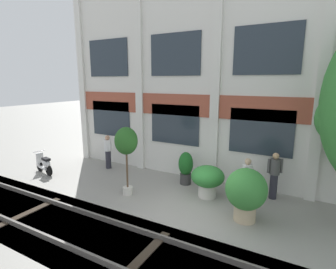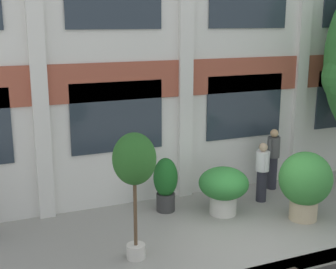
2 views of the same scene
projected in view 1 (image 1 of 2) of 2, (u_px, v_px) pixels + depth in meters
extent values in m
plane|color=gray|center=(180.00, 213.00, 8.27)|extent=(80.00, 80.00, 0.00)
cube|color=silver|center=(218.00, 76.00, 10.26)|extent=(14.24, 0.50, 8.58)
cube|color=#9E4C38|center=(215.00, 107.00, 10.27)|extent=(14.24, 0.06, 0.90)
cube|color=silver|center=(82.00, 77.00, 13.37)|extent=(0.36, 0.16, 8.58)
cube|color=silver|center=(139.00, 76.00, 11.68)|extent=(0.36, 0.16, 8.58)
cube|color=silver|center=(216.00, 76.00, 10.00)|extent=(0.36, 0.16, 8.58)
cube|color=silver|center=(323.00, 75.00, 8.31)|extent=(0.36, 0.16, 8.58)
cube|color=#28333D|center=(111.00, 119.00, 12.96)|extent=(2.28, 0.04, 1.70)
cube|color=#28333D|center=(175.00, 124.00, 11.28)|extent=(2.28, 0.04, 1.70)
cube|color=#28333D|center=(261.00, 132.00, 9.59)|extent=(2.28, 0.04, 1.70)
cube|color=#28333D|center=(108.00, 58.00, 12.38)|extent=(2.28, 0.04, 1.70)
cube|color=#28333D|center=(175.00, 54.00, 10.69)|extent=(2.28, 0.04, 1.70)
cube|color=#28333D|center=(267.00, 50.00, 9.00)|extent=(2.28, 0.04, 1.70)
cube|color=#423F3A|center=(138.00, 258.00, 6.37)|extent=(22.24, 2.80, 0.28)
cube|color=#605B56|center=(119.00, 269.00, 5.71)|extent=(22.24, 0.07, 0.15)
cube|color=#605B56|center=(154.00, 235.00, 6.95)|extent=(22.24, 0.07, 0.15)
cube|color=#382D23|center=(30.00, 212.00, 8.33)|extent=(0.24, 2.10, 0.03)
cube|color=#382D23|center=(145.00, 255.00, 6.26)|extent=(0.24, 2.10, 0.03)
cylinder|color=beige|center=(207.00, 191.00, 9.41)|extent=(0.64, 0.64, 0.45)
ellipsoid|color=#2D7A33|center=(208.00, 176.00, 9.30)|extent=(1.18, 1.18, 0.74)
cylinder|color=tan|center=(245.00, 213.00, 7.81)|extent=(0.64, 0.64, 0.46)
ellipsoid|color=#388438|center=(246.00, 189.00, 7.66)|extent=(1.21, 1.21, 1.24)
cylinder|color=#333333|center=(186.00, 179.00, 10.58)|extent=(0.45, 0.45, 0.44)
ellipsoid|color=#19561E|center=(186.00, 164.00, 10.45)|extent=(0.59, 0.59, 0.96)
cylinder|color=beige|center=(128.00, 190.00, 9.62)|extent=(0.36, 0.36, 0.28)
cylinder|color=brown|center=(127.00, 167.00, 9.43)|extent=(0.07, 0.07, 1.54)
ellipsoid|color=#286023|center=(126.00, 141.00, 9.24)|extent=(0.82, 0.82, 0.99)
cylinder|color=black|center=(40.00, 166.00, 12.05)|extent=(0.49, 0.19, 0.48)
cylinder|color=black|center=(49.00, 170.00, 11.47)|extent=(0.49, 0.19, 0.48)
cube|color=silver|center=(44.00, 167.00, 11.75)|extent=(0.71, 0.37, 0.08)
ellipsoid|color=silver|center=(46.00, 163.00, 11.53)|extent=(0.60, 0.37, 0.36)
cube|color=black|center=(46.00, 159.00, 11.49)|extent=(0.48, 0.31, 0.10)
cube|color=silver|center=(40.00, 159.00, 11.93)|extent=(0.17, 0.30, 0.60)
cylinder|color=#B7B7BF|center=(39.00, 151.00, 11.87)|extent=(0.13, 0.50, 0.03)
cylinder|color=#282833|center=(108.00, 159.00, 12.44)|extent=(0.26, 0.26, 0.86)
cylinder|color=silver|center=(108.00, 145.00, 12.30)|extent=(0.34, 0.34, 0.52)
sphere|color=tan|center=(107.00, 138.00, 12.23)|extent=(0.22, 0.22, 0.22)
cylinder|color=silver|center=(106.00, 144.00, 12.47)|extent=(0.09, 0.09, 0.47)
cylinder|color=silver|center=(110.00, 146.00, 12.12)|extent=(0.09, 0.09, 0.47)
cylinder|color=#282833|center=(246.00, 190.00, 9.04)|extent=(0.26, 0.26, 0.81)
cylinder|color=silver|center=(247.00, 172.00, 8.90)|extent=(0.34, 0.34, 0.50)
sphere|color=tan|center=(248.00, 161.00, 8.83)|extent=(0.22, 0.22, 0.22)
cylinder|color=silver|center=(245.00, 173.00, 8.73)|extent=(0.09, 0.09, 0.45)
cylinder|color=silver|center=(250.00, 169.00, 9.07)|extent=(0.09, 0.09, 0.45)
cylinder|color=#282833|center=(273.00, 186.00, 9.22)|extent=(0.26, 0.26, 0.90)
cylinder|color=#4C4C4C|center=(275.00, 167.00, 9.07)|extent=(0.34, 0.34, 0.55)
sphere|color=tan|center=(276.00, 156.00, 9.00)|extent=(0.22, 0.22, 0.22)
cylinder|color=#4C4C4C|center=(269.00, 166.00, 9.07)|extent=(0.09, 0.09, 0.50)
cylinder|color=#4C4C4C|center=(281.00, 166.00, 9.06)|extent=(0.09, 0.09, 0.50)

